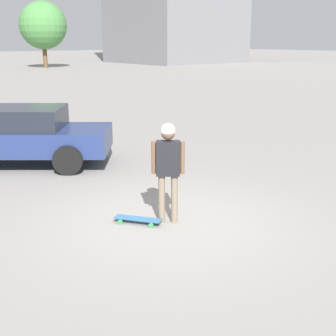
# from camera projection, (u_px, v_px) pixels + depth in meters

# --- Properties ---
(ground_plane) EXTENTS (220.00, 220.00, 0.00)m
(ground_plane) POSITION_uv_depth(u_px,v_px,m) (168.00, 222.00, 7.91)
(ground_plane) COLOR gray
(person) EXTENTS (0.40, 0.43, 1.69)m
(person) POSITION_uv_depth(u_px,v_px,m) (168.00, 161.00, 7.62)
(person) COLOR #7A6B56
(person) RESTS_ON ground_plane
(skateboard) EXTENTS (0.78, 0.60, 0.09)m
(skateboard) POSITION_uv_depth(u_px,v_px,m) (138.00, 219.00, 7.83)
(skateboard) COLOR #336693
(skateboard) RESTS_ON ground_plane
(car_parked_near) EXTENTS (4.14, 4.46, 1.42)m
(car_parked_near) POSITION_uv_depth(u_px,v_px,m) (19.00, 135.00, 11.31)
(car_parked_near) COLOR navy
(car_parked_near) RESTS_ON ground_plane
(tree_distant) EXTENTS (4.92, 4.92, 6.82)m
(tree_distant) POSITION_uv_depth(u_px,v_px,m) (43.00, 25.00, 48.83)
(tree_distant) COLOR brown
(tree_distant) RESTS_ON ground_plane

